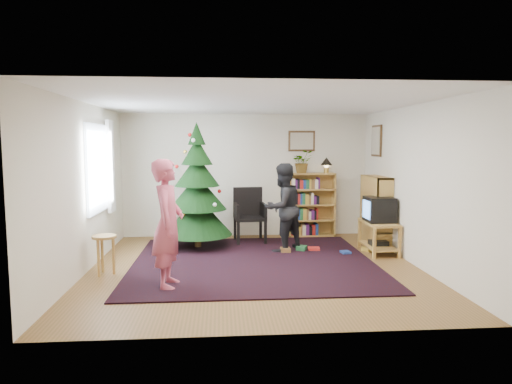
{
  "coord_description": "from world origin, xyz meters",
  "views": [
    {
      "loc": [
        -0.51,
        -6.83,
        1.89
      ],
      "look_at": [
        0.07,
        0.63,
        1.1
      ],
      "focal_mm": 32.0,
      "sensor_mm": 36.0,
      "label": 1
    }
  ],
  "objects": [
    {
      "name": "person_by_chair",
      "position": [
        0.57,
        1.03,
        0.78
      ],
      "size": [
        0.96,
        0.92,
        1.56
      ],
      "primitive_type": "imported",
      "rotation": [
        0.0,
        0.0,
        3.77
      ],
      "color": "black",
      "rests_on": "rug"
    },
    {
      "name": "armchair",
      "position": [
        0.04,
        1.91,
        0.57
      ],
      "size": [
        0.62,
        0.62,
        1.05
      ],
      "rotation": [
        0.0,
        0.0,
        0.09
      ],
      "color": "black",
      "rests_on": "rug"
    },
    {
      "name": "bookshelf_back",
      "position": [
        1.34,
        2.34,
        0.66
      ],
      "size": [
        0.95,
        0.3,
        1.3
      ],
      "color": "#AC853D",
      "rests_on": "floor"
    },
    {
      "name": "ceiling",
      "position": [
        0.0,
        0.0,
        2.5
      ],
      "size": [
        5.0,
        5.0,
        0.0
      ],
      "primitive_type": "plane",
      "rotation": [
        3.14,
        0.0,
        0.0
      ],
      "color": "white",
      "rests_on": "wall_back"
    },
    {
      "name": "curtain",
      "position": [
        -2.43,
        1.3,
        1.5
      ],
      "size": [
        0.06,
        0.35,
        1.6
      ],
      "primitive_type": "cube",
      "color": "white",
      "rests_on": "wall_left"
    },
    {
      "name": "floor",
      "position": [
        0.0,
        0.0,
        0.0
      ],
      "size": [
        5.0,
        5.0,
        0.0
      ],
      "primitive_type": "plane",
      "color": "brown",
      "rests_on": "ground"
    },
    {
      "name": "wall_right",
      "position": [
        2.5,
        0.0,
        1.25
      ],
      "size": [
        0.02,
        5.0,
        2.5
      ],
      "primitive_type": "cube",
      "color": "silver",
      "rests_on": "floor"
    },
    {
      "name": "person_standing",
      "position": [
        -1.21,
        -0.86,
        0.85
      ],
      "size": [
        0.44,
        0.64,
        1.7
      ],
      "primitive_type": "imported",
      "rotation": [
        0.0,
        0.0,
        1.52
      ],
      "color": "#B84960",
      "rests_on": "rug"
    },
    {
      "name": "stool",
      "position": [
        -2.2,
        -0.21,
        0.45
      ],
      "size": [
        0.35,
        0.35,
        0.58
      ],
      "color": "#AC853D",
      "rests_on": "floor"
    },
    {
      "name": "window_pane",
      "position": [
        -2.47,
        0.6,
        1.5
      ],
      "size": [
        0.04,
        1.2,
        1.4
      ],
      "primitive_type": "cube",
      "color": "silver",
      "rests_on": "wall_left"
    },
    {
      "name": "wall_back",
      "position": [
        0.0,
        2.5,
        1.25
      ],
      "size": [
        5.0,
        0.02,
        2.5
      ],
      "primitive_type": "cube",
      "color": "silver",
      "rests_on": "floor"
    },
    {
      "name": "picture_right",
      "position": [
        2.48,
        1.75,
        1.95
      ],
      "size": [
        0.03,
        0.5,
        0.6
      ],
      "color": "#4C3319",
      "rests_on": "wall_right"
    },
    {
      "name": "wall_left",
      "position": [
        -2.5,
        0.0,
        1.25
      ],
      "size": [
        0.02,
        5.0,
        2.5
      ],
      "primitive_type": "cube",
      "color": "silver",
      "rests_on": "floor"
    },
    {
      "name": "floor_clutter",
      "position": [
        1.27,
        0.91,
        0.04
      ],
      "size": [
        1.68,
        0.49,
        0.08
      ],
      "color": "#A51E19",
      "rests_on": "rug"
    },
    {
      "name": "rug",
      "position": [
        0.0,
        0.3,
        0.01
      ],
      "size": [
        3.8,
        3.6,
        0.02
      ],
      "primitive_type": "cube",
      "color": "black",
      "rests_on": "floor"
    },
    {
      "name": "potted_plant",
      "position": [
        1.14,
        2.34,
        1.53
      ],
      "size": [
        0.47,
        0.42,
        0.46
      ],
      "primitive_type": "imported",
      "rotation": [
        0.0,
        0.0,
        0.15
      ],
      "color": "gray",
      "rests_on": "bookshelf_back"
    },
    {
      "name": "picture_back",
      "position": [
        1.15,
        2.48,
        1.95
      ],
      "size": [
        0.55,
        0.03,
        0.42
      ],
      "color": "#4C3319",
      "rests_on": "wall_back"
    },
    {
      "name": "christmas_tree",
      "position": [
        -0.94,
        1.43,
        0.95
      ],
      "size": [
        1.26,
        1.26,
        2.28
      ],
      "rotation": [
        0.0,
        0.0,
        -0.06
      ],
      "color": "#3F2816",
      "rests_on": "rug"
    },
    {
      "name": "tv_stand",
      "position": [
        2.22,
        0.79,
        0.32
      ],
      "size": [
        0.49,
        0.88,
        0.55
      ],
      "color": "#AC853D",
      "rests_on": "floor"
    },
    {
      "name": "crt_tv",
      "position": [
        2.22,
        0.79,
        0.76
      ],
      "size": [
        0.46,
        0.49,
        0.43
      ],
      "color": "black",
      "rests_on": "tv_stand"
    },
    {
      "name": "table_lamp",
      "position": [
        1.64,
        2.34,
        1.52
      ],
      "size": [
        0.24,
        0.24,
        0.32
      ],
      "color": "#A57F33",
      "rests_on": "bookshelf_back"
    },
    {
      "name": "bookshelf_right",
      "position": [
        2.34,
        1.31,
        0.66
      ],
      "size": [
        0.3,
        0.95,
        1.3
      ],
      "rotation": [
        0.0,
        0.0,
        1.57
      ],
      "color": "#AC853D",
      "rests_on": "floor"
    },
    {
      "name": "wall_front",
      "position": [
        0.0,
        -2.5,
        1.25
      ],
      "size": [
        5.0,
        0.02,
        2.5
      ],
      "primitive_type": "cube",
      "color": "silver",
      "rests_on": "floor"
    }
  ]
}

